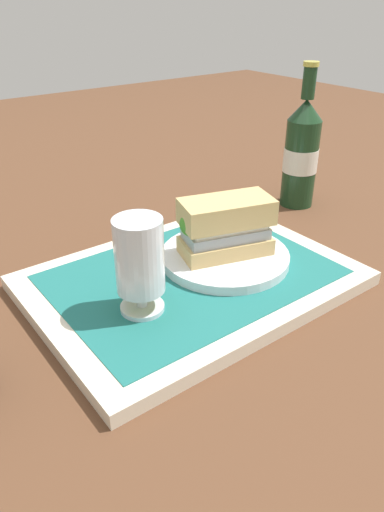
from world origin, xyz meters
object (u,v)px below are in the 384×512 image
Objects in this scene: plate at (224,256)px; beer_glass at (140,262)px; sandwich at (223,226)px; second_bottle at (301,153)px.

plate is 0.18m from beer_glass.
second_bottle is (-0.29, -0.11, 0.03)m from sandwich.
plate is 0.71× the size of second_bottle.
second_bottle is (-0.29, -0.12, 0.08)m from plate.
plate is at bearing -168.68° from beer_glass.
plate is at bearing 180.00° from sandwich.
plate is at bearing 21.92° from second_bottle.
second_bottle is at bearing -161.79° from beer_glass.
sandwich is (0.00, -0.00, 0.05)m from plate.
beer_glass is at bearing 18.21° from second_bottle.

